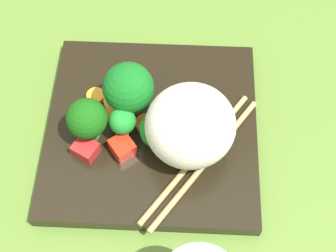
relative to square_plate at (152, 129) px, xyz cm
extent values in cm
cube|color=#5A7F2E|center=(0.00, 0.00, -1.94)|extent=(110.00, 110.00, 2.00)
cube|color=black|center=(0.00, 0.00, 0.00)|extent=(25.37, 25.37, 1.87)
ellipsoid|color=white|center=(-2.60, -4.53, 5.50)|extent=(12.21, 12.37, 9.12)
cylinder|color=#61913C|center=(-1.83, 7.14, 2.01)|extent=(2.39, 2.58, 2.39)
sphere|color=#155A12|center=(-1.87, 7.12, 4.96)|extent=(4.69, 4.69, 4.69)
cylinder|color=#70C052|center=(-1.52, 3.47, 1.84)|extent=(2.25, 2.26, 1.89)
sphere|color=#20912F|center=(-1.36, 3.25, 3.93)|extent=(3.19, 3.19, 3.19)
cylinder|color=#629047|center=(1.96, 2.52, 2.54)|extent=(2.69, 2.12, 3.55)
sphere|color=#146A1E|center=(1.95, 2.70, 5.84)|extent=(5.98, 5.98, 5.98)
cylinder|color=#6FA550|center=(-2.85, -0.81, 1.82)|extent=(1.35, 1.51, 1.90)
sphere|color=#1A792A|center=(-2.57, -0.84, 4.12)|extent=(4.03, 4.03, 4.03)
cylinder|color=orange|center=(3.11, 4.81, 1.16)|extent=(3.90, 3.90, 0.45)
cylinder|color=orange|center=(0.26, 0.74, 1.27)|extent=(2.52, 2.52, 0.67)
cylinder|color=orange|center=(1.02, 4.71, 1.25)|extent=(3.33, 3.33, 0.63)
cylinder|color=orange|center=(3.73, 7.25, 1.22)|extent=(3.20, 3.20, 0.57)
cube|color=red|center=(-3.70, 3.17, 1.88)|extent=(3.56, 3.52, 1.89)
cube|color=red|center=(-4.07, 7.42, 1.76)|extent=(3.35, 3.49, 1.64)
ellipsoid|color=tan|center=(5.18, 2.58, 2.00)|extent=(4.37, 4.36, 2.13)
ellipsoid|color=tan|center=(0.23, 7.84, 1.65)|extent=(2.50, 2.68, 1.43)
cylinder|color=tan|center=(-5.01, -6.47, 1.28)|extent=(17.38, 12.52, 0.69)
cylinder|color=tan|center=(-4.24, -5.37, 1.28)|extent=(17.38, 12.52, 0.69)
camera|label=1|loc=(-30.77, -3.33, 52.83)|focal=53.49mm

